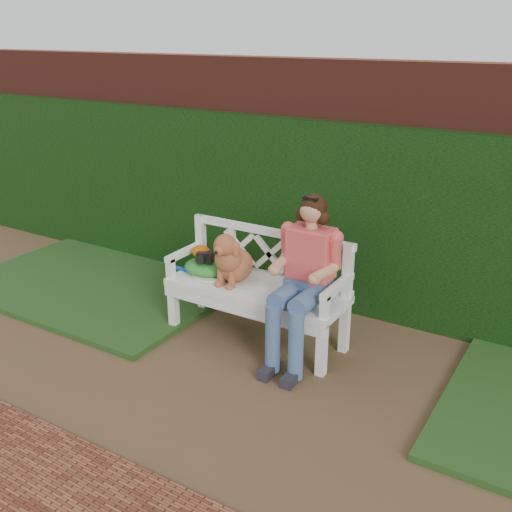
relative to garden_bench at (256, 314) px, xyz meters
The scene contains 11 objects.
ground 0.89m from the garden_bench, 56.50° to the right, with size 60.00×60.00×0.00m, color brown.
brick_wall 1.54m from the garden_bench, 68.36° to the left, with size 10.00×0.30×2.20m, color #5D251C.
ivy_hedge 1.24m from the garden_bench, 64.04° to the left, with size 10.00×0.18×1.70m, color #194811.
grass_left 1.95m from the garden_bench, behind, with size 2.60×2.00×0.05m, color #143311.
garden_bench is the anchor object (origin of this frame).
seated_woman 0.61m from the garden_bench, ahead, with size 0.53×0.70×1.25m, color #C93757, non-canonical shape.
dog 0.51m from the garden_bench, behind, with size 0.30×0.41×0.45m, color #9B5924, non-canonical shape.
tennis_racket 0.53m from the garden_bench, behind, with size 0.61×0.26×0.03m, color silver, non-canonical shape.
green_bag 0.59m from the garden_bench, behind, with size 0.39×0.31×0.13m, color #277E35, non-canonical shape.
camera_item 0.64m from the garden_bench, behind, with size 0.13×0.10×0.09m, color black.
baseball_glove 0.70m from the garden_bench, behind, with size 0.18×0.13×0.11m, color #BF4E05.
Camera 1 is at (1.85, -3.08, 2.45)m, focal length 42.00 mm.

